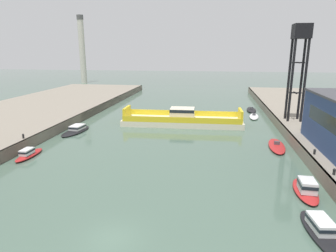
% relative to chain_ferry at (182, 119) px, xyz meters
% --- Properties ---
extents(ground_plane, '(400.00, 400.00, 0.00)m').
position_rel_chain_ferry_xyz_m(ground_plane, '(-1.41, -38.00, -1.03)').
color(ground_plane, '#4C6656').
extents(chain_ferry, '(23.88, 7.57, 3.34)m').
position_rel_chain_ferry_xyz_m(chain_ferry, '(0.00, 0.00, 0.00)').
color(chain_ferry, beige).
rests_on(chain_ferry, ground).
extents(moored_boat_near_left, '(2.58, 7.29, 0.96)m').
position_rel_chain_ferry_xyz_m(moored_boat_near_left, '(15.31, 16.57, -0.79)').
color(moored_boat_near_left, black).
rests_on(moored_boat_near_left, ground).
extents(moored_boat_near_right, '(2.90, 7.96, 1.00)m').
position_rel_chain_ferry_xyz_m(moored_boat_near_right, '(15.85, -12.38, -0.77)').
color(moored_boat_near_right, red).
rests_on(moored_boat_near_right, ground).
extents(moored_boat_mid_left, '(2.73, 6.87, 0.98)m').
position_rel_chain_ferry_xyz_m(moored_boat_mid_left, '(15.02, 8.86, -0.77)').
color(moored_boat_mid_left, white).
rests_on(moored_boat_mid_left, ground).
extents(moored_boat_mid_right, '(1.69, 5.77, 1.26)m').
position_rel_chain_ferry_xyz_m(moored_boat_mid_right, '(-19.09, -22.03, -0.56)').
color(moored_boat_mid_right, red).
rests_on(moored_boat_mid_right, ground).
extents(moored_boat_far_left, '(2.45, 6.36, 1.67)m').
position_rel_chain_ferry_xyz_m(moored_boat_far_left, '(15.82, -27.72, -0.40)').
color(moored_boat_far_left, red).
rests_on(moored_boat_far_left, ground).
extents(moored_boat_far_right, '(3.60, 8.28, 1.15)m').
position_rel_chain_ferry_xyz_m(moored_boat_far_right, '(-18.52, -8.47, -0.60)').
color(moored_boat_far_right, black).
rests_on(moored_boat_far_right, ground).
extents(moored_boat_upstream_a, '(3.00, 7.58, 1.29)m').
position_rel_chain_ferry_xyz_m(moored_boat_upstream_a, '(15.05, -34.98, -0.54)').
color(moored_boat_upstream_a, black).
rests_on(moored_boat_upstream_a, ground).
extents(crane_tower, '(2.92, 2.92, 17.20)m').
position_rel_chain_ferry_xyz_m(crane_tower, '(20.84, -0.28, 13.61)').
color(crane_tower, black).
rests_on(crane_tower, quay_right).
extents(bollard_right_aft, '(0.32, 0.32, 0.71)m').
position_rel_chain_ferry_xyz_m(bollard_right_aft, '(18.83, -26.33, 1.10)').
color(bollard_right_aft, black).
rests_on(bollard_right_aft, quay_right).
extents(bollard_left_far, '(0.32, 0.32, 0.71)m').
position_rel_chain_ferry_xyz_m(bollard_left_far, '(-21.64, -19.13, 1.10)').
color(bollard_left_far, black).
rests_on(bollard_left_far, quay_left).
extents(bollard_right_far, '(0.32, 0.32, 0.71)m').
position_rel_chain_ferry_xyz_m(bollard_right_far, '(18.83, -19.91, 1.10)').
color(bollard_right_far, black).
rests_on(bollard_right_far, quay_right).
extents(smokestack_distant_a, '(2.85, 2.85, 29.68)m').
position_rel_chain_ferry_xyz_m(smokestack_distant_a, '(-53.57, 72.94, 14.82)').
color(smokestack_distant_a, beige).
rests_on(smokestack_distant_a, ground).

